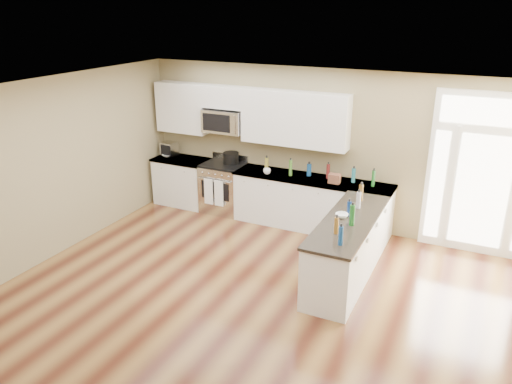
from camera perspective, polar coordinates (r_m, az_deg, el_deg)
ground at (r=6.18m, az=-4.61°, el=-17.28°), size 8.00×8.00×0.00m
room_shell at (r=5.31m, az=-5.13°, el=-2.57°), size 8.00×8.00×8.00m
back_cabinet_left at (r=10.11m, az=-8.33°, el=1.08°), size 1.10×0.66×0.94m
back_cabinet_right at (r=8.96m, az=6.29°, el=-1.44°), size 2.85×0.66×0.94m
peninsula_cabinet at (r=7.42m, az=10.39°, el=-6.63°), size 0.69×2.32×0.94m
upper_cabinet_left at (r=9.84m, az=-8.36°, el=9.52°), size 1.04×0.33×0.95m
upper_cabinet_right at (r=8.79m, az=4.43°, el=8.34°), size 1.94×0.33×0.95m
upper_cabinet_short at (r=9.31m, az=-3.59°, el=10.79°), size 0.82×0.33×0.40m
microwave at (r=9.37m, az=-3.65°, el=8.10°), size 0.78×0.41×0.42m
entry_door at (r=8.50m, az=24.58°, el=1.70°), size 1.70×0.10×2.60m
kitchen_range at (r=9.63m, az=-3.74°, el=0.51°), size 0.78×0.69×1.08m
stockpot at (r=9.49m, az=-2.89°, el=3.95°), size 0.38×0.38×0.23m
toaster_oven at (r=10.20m, az=-9.88°, el=4.90°), size 0.34×0.29×0.27m
cardboard_box at (r=8.57m, az=8.96°, el=1.53°), size 0.20×0.15×0.16m
bowl_left at (r=10.13m, az=-10.15°, el=4.13°), size 0.19×0.19×0.04m
bowl_peninsula at (r=7.23m, az=9.78°, el=-2.66°), size 0.23×0.23×0.06m
cup_counter at (r=8.93m, az=1.27°, el=2.38°), size 0.16×0.16×0.10m
counter_bottles at (r=7.94m, az=8.82°, el=0.35°), size 2.15×2.46×0.30m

